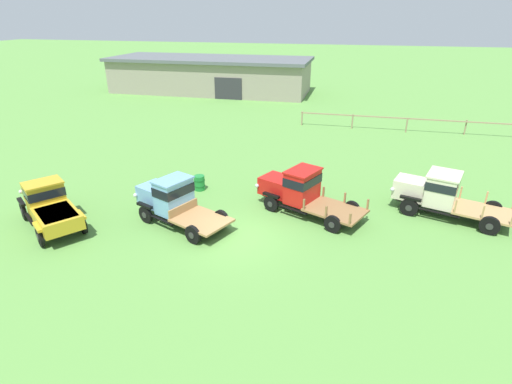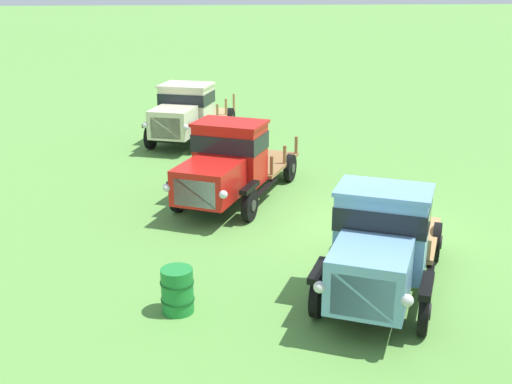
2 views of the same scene
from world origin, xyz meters
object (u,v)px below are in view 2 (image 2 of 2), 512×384
Objects in this scene: vintage_truck_second_in_line at (380,246)px; vintage_truck_far_side at (186,112)px; oil_drum_beside_row at (177,290)px; vintage_truck_midrow_center at (228,163)px.

vintage_truck_far_side is at bearing 17.41° from vintage_truck_second_in_line.
vintage_truck_second_in_line is 0.93× the size of vintage_truck_far_side.
oil_drum_beside_row is at bearing 91.58° from vintage_truck_second_in_line.
oil_drum_beside_row is (-12.28, -0.14, -0.71)m from vintage_truck_far_side.
oil_drum_beside_row is at bearing 168.86° from vintage_truck_midrow_center.
vintage_truck_second_in_line reaches higher than vintage_truck_far_side.
vintage_truck_midrow_center is at bearing -11.14° from oil_drum_beside_row.
vintage_truck_second_in_line is 0.91× the size of vintage_truck_midrow_center.
vintage_truck_midrow_center reaches higher than vintage_truck_far_side.
vintage_truck_far_side is at bearing 0.65° from oil_drum_beside_row.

